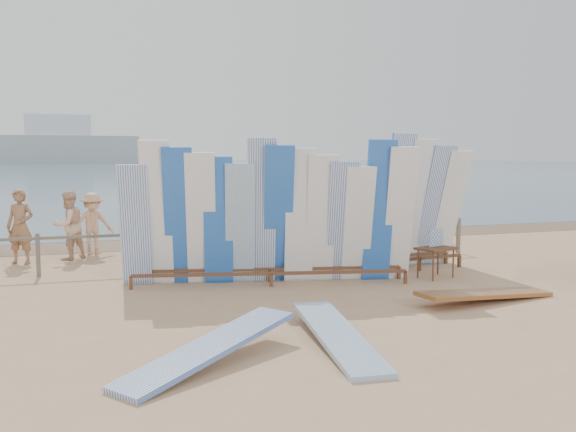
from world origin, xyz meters
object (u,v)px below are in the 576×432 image
object	(u,v)px
main_surfboard_rack	(271,220)
beachgoer_7	(286,216)
beachgoer_4	(233,218)
beachgoer_2	(69,225)
flat_board_c	(485,301)
beach_chair_right	(249,250)
beach_chair_left	(219,250)
beachgoer_8	(391,222)
beachgoer_extra_0	(420,212)
stroller	(303,239)
beachgoer_10	(384,209)
beachgoer_3	(93,223)
vendor_table	(436,262)
side_surfboard_rack	(414,209)
flat_board_e	(209,364)
flat_board_a	(338,345)
beachgoer_9	(418,207)
beachgoer_6	(267,224)
beachgoer_5	(258,217)
beachgoer_1	(20,227)

from	to	relation	value
main_surfboard_rack	beachgoer_7	xyz separation A→B (m)	(1.86, 4.88, -0.46)
beachgoer_4	beachgoer_2	bearing A→B (deg)	172.38
flat_board_c	beach_chair_right	size ratio (longest dim) A/B	3.47
beach_chair_left	beachgoer_8	xyz separation A→B (m)	(4.52, -0.05, 0.51)
beachgoer_8	beachgoer_2	xyz separation A→B (m)	(-7.90, 1.37, 0.05)
beachgoer_extra_0	beachgoer_2	xyz separation A→B (m)	(-9.50, 0.01, -0.04)
stroller	beachgoer_10	world-z (taller)	beachgoer_10
beach_chair_left	beachgoer_7	xyz separation A→B (m)	(2.31, 2.00, 0.55)
beachgoer_7	beachgoer_2	xyz separation A→B (m)	(-5.70, -0.68, 0.02)
beachgoer_7	beachgoer_3	world-z (taller)	beachgoer_7
vendor_table	flat_board_c	distance (m)	2.07
side_surfboard_rack	beachgoer_2	size ratio (longest dim) A/B	1.79
vendor_table	beachgoer_7	distance (m)	5.55
flat_board_e	beachgoer_8	world-z (taller)	beachgoer_8
vendor_table	flat_board_a	bearing A→B (deg)	-154.84
beachgoer_9	beachgoer_4	xyz separation A→B (m)	(-5.90, -1.12, -0.01)
beach_chair_right	beachgoer_4	bearing A→B (deg)	82.50
beach_chair_right	beachgoer_10	size ratio (longest dim) A/B	0.42
main_surfboard_rack	side_surfboard_rack	bearing A→B (deg)	21.56
beachgoer_10	side_surfboard_rack	bearing A→B (deg)	35.88
beachgoer_8	beachgoer_3	size ratio (longest dim) A/B	0.99
beachgoer_6	beach_chair_left	bearing A→B (deg)	-48.91
flat_board_c	beachgoer_8	distance (m)	5.44
flat_board_c	beachgoer_5	distance (m)	7.49
vendor_table	main_surfboard_rack	bearing A→B (deg)	153.58
flat_board_a	beachgoer_4	size ratio (longest dim) A/B	1.45
beachgoer_1	stroller	bearing A→B (deg)	14.33
beachgoer_7	beachgoer_10	bearing A→B (deg)	127.51
beachgoer_8	beachgoer_5	bearing A→B (deg)	124.88
beachgoer_7	flat_board_e	bearing A→B (deg)	17.47
flat_board_c	beach_chair_left	xyz separation A→B (m)	(-3.59, 5.35, 0.26)
beachgoer_3	beachgoer_1	bearing A→B (deg)	-164.77
flat_board_c	beachgoer_9	world-z (taller)	beachgoer_9
flat_board_c	beachgoer_3	xyz separation A→B (m)	(-6.43, 7.30, 0.78)
flat_board_c	beachgoer_extra_0	distance (m)	7.18
flat_board_a	beachgoer_7	xyz separation A→B (m)	(2.07, 8.81, 0.81)
main_surfboard_rack	flat_board_a	xyz separation A→B (m)	(-0.21, -3.94, -1.27)
flat_board_c	beachgoer_7	xyz separation A→B (m)	(-1.28, 7.35, 0.81)
beach_chair_left	beachgoer_5	bearing A→B (deg)	51.93
beach_chair_left	beachgoer_8	distance (m)	4.55
beachgoer_7	beachgoer_2	size ratio (longest dim) A/B	0.97
beach_chair_left	beachgoer_6	distance (m)	1.50
flat_board_e	beachgoer_7	size ratio (longest dim) A/B	1.67
beachgoer_6	beachgoer_7	bearing A→B (deg)	169.02
vendor_table	flat_board_a	distance (m)	5.03
side_surfboard_rack	stroller	distance (m)	3.17
beachgoer_7	beachgoer_1	bearing A→B (deg)	-41.30
beach_chair_right	stroller	xyz separation A→B (m)	(1.47, 0.22, 0.18)
beachgoer_extra_0	beachgoer_1	world-z (taller)	beachgoer_extra_0
flat_board_a	beachgoer_4	distance (m)	7.76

